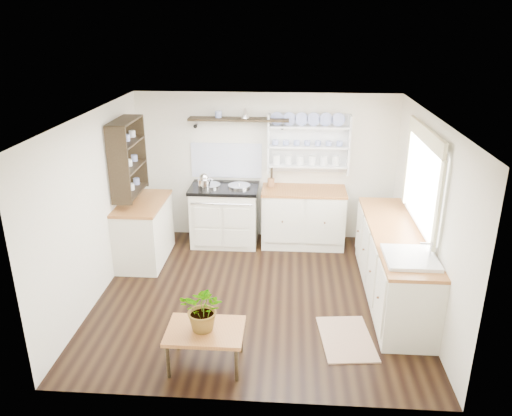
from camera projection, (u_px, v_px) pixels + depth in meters
name	position (u px, v px, depth m)	size (l,w,h in m)	color
floor	(257.00, 295.00, 6.41)	(4.00, 3.80, 0.01)	black
wall_back	(266.00, 167.00, 7.77)	(4.00, 0.02, 2.30)	silver
wall_right	(426.00, 216.00, 5.87)	(0.02, 3.80, 2.30)	silver
wall_left	(95.00, 207.00, 6.13)	(0.02, 3.80, 2.30)	silver
ceiling	(257.00, 116.00, 5.59)	(4.00, 3.80, 0.01)	white
window	(423.00, 178.00, 5.86)	(0.08, 1.55, 1.22)	white
aga_cooker	(225.00, 214.00, 7.74)	(1.04, 0.72, 0.96)	silver
back_cabinets	(303.00, 216.00, 7.70)	(1.27, 0.63, 0.90)	silver
right_cabinets	(393.00, 264.00, 6.23)	(0.62, 2.43, 0.90)	silver
belfast_sink	(409.00, 267.00, 5.41)	(0.55, 0.60, 0.45)	white
left_cabinets	(144.00, 230.00, 7.20)	(0.62, 1.13, 0.90)	silver
plate_rack	(308.00, 143.00, 7.55)	(1.20, 0.22, 0.90)	white
high_shelf	(239.00, 120.00, 7.41)	(1.50, 0.29, 0.16)	black
left_shelving	(128.00, 157.00, 6.82)	(0.28, 0.80, 1.05)	black
kettle	(204.00, 181.00, 7.45)	(0.19, 0.19, 0.23)	silver
utensil_crock	(271.00, 183.00, 7.62)	(0.11, 0.11, 0.13)	brown
center_table	(205.00, 333.00, 5.00)	(0.77, 0.55, 0.42)	brown
potted_plant	(204.00, 308.00, 4.90)	(0.44, 0.38, 0.48)	#3F7233
floor_rug	(346.00, 339.00, 5.52)	(0.55, 0.85, 0.02)	#8F6B53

